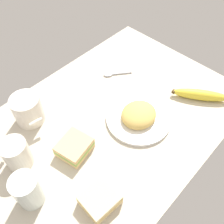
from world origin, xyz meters
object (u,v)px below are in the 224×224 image
object	(u,v)px
sandwich_side	(74,147)
spoon	(113,74)
coffee_mug_milky	(28,109)
banana	(201,95)
glass_of_milk	(28,191)
plate_of_food	(139,116)
coffee_mug_black	(17,154)
sandwich_main	(100,200)

from	to	relation	value
sandwich_side	spoon	bearing A→B (deg)	-155.75
coffee_mug_milky	spoon	xyz separation A→B (cm)	(-35.00, 5.31, -4.78)
banana	glass_of_milk	bearing A→B (deg)	-12.43
sandwich_side	plate_of_food	bearing A→B (deg)	164.52
coffee_mug_milky	banana	distance (cm)	60.18
banana	coffee_mug_black	bearing A→B (deg)	-23.35
sandwich_side	sandwich_main	bearing A→B (deg)	70.71
sandwich_main	glass_of_milk	distance (cm)	18.82
coffee_mug_black	sandwich_main	size ratio (longest dim) A/B	1.01
glass_of_milk	plate_of_food	bearing A→B (deg)	174.69
coffee_mug_black	sandwich_main	world-z (taller)	coffee_mug_black
coffee_mug_black	banana	distance (cm)	64.55
coffee_mug_milky	sandwich_side	xyz separation A→B (cm)	(-2.01, 20.18, -2.96)
sandwich_main	coffee_mug_black	bearing A→B (deg)	-73.51
banana	spoon	bearing A→B (deg)	-68.19
plate_of_food	sandwich_main	distance (cm)	30.81
sandwich_main	sandwich_side	world-z (taller)	same
plate_of_food	sandwich_side	distance (cm)	23.85
coffee_mug_black	sandwich_main	distance (cm)	27.24
coffee_mug_milky	sandwich_side	bearing A→B (deg)	95.68
coffee_mug_milky	banana	bearing A→B (deg)	142.33
sandwich_main	banana	xyz separation A→B (cm)	(-51.50, -0.43, -0.29)
plate_of_food	glass_of_milk	xyz separation A→B (cm)	(40.72, -3.78, 3.35)
sandwich_side	spoon	xyz separation A→B (cm)	(-32.99, -14.86, -1.82)
spoon	coffee_mug_milky	bearing A→B (deg)	-8.63
sandwich_side	coffee_mug_milky	bearing A→B (deg)	-84.32
coffee_mug_black	coffee_mug_milky	xyz separation A→B (cm)	(-11.63, -11.17, 0.16)
glass_of_milk	banana	xyz separation A→B (cm)	(-63.30, 13.96, -3.12)
sandwich_main	sandwich_side	size ratio (longest dim) A/B	0.89
plate_of_food	sandwich_main	bearing A→B (deg)	20.14
sandwich_main	spoon	world-z (taller)	sandwich_main
coffee_mug_black	glass_of_milk	bearing A→B (deg)	70.49
banana	spoon	xyz separation A→B (cm)	(12.57, -31.40, -1.53)
plate_of_food	spoon	distance (cm)	23.51
coffee_mug_black	spoon	world-z (taller)	coffee_mug_black
coffee_mug_black	sandwich_side	xyz separation A→B (cm)	(-13.63, 9.01, -2.80)
glass_of_milk	spoon	distance (cm)	53.85
coffee_mug_black	glass_of_milk	distance (cm)	12.30
coffee_mug_milky	sandwich_main	distance (cm)	37.48
glass_of_milk	spoon	world-z (taller)	glass_of_milk
coffee_mug_black	glass_of_milk	size ratio (longest dim) A/B	0.91
sandwich_main	spoon	bearing A→B (deg)	-140.73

